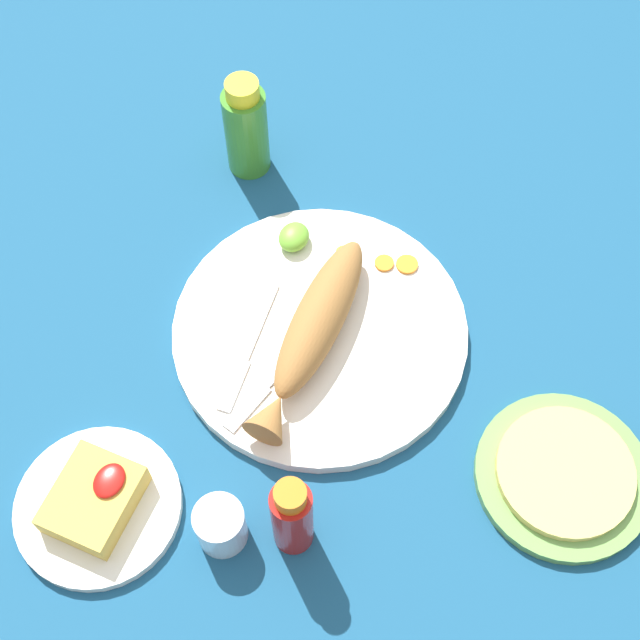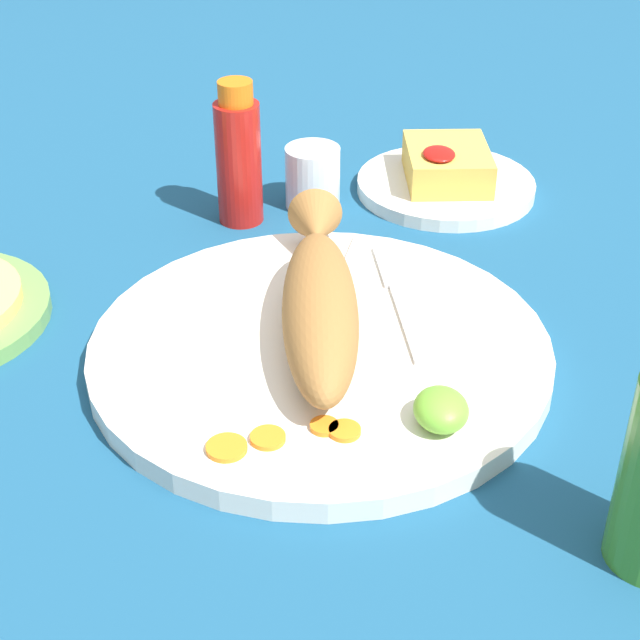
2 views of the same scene
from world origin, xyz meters
The scene contains 14 objects.
ground_plane centered at (0.00, 0.00, 0.00)m, with size 4.00×4.00×0.00m, color navy.
main_plate centered at (0.00, 0.00, 0.01)m, with size 0.37×0.37×0.02m, color white.
fried_fish centered at (-0.02, 0.00, 0.05)m, with size 0.29×0.06×0.06m.
fork_near centered at (-0.09, 0.03, 0.02)m, with size 0.18×0.06×0.00m.
fork_far centered at (-0.07, 0.07, 0.02)m, with size 0.19×0.03×0.00m.
carrot_slice_near centered at (0.12, -0.04, 0.02)m, with size 0.02×0.02×0.00m, color orange.
carrot_slice_mid centered at (0.13, -0.07, 0.02)m, with size 0.03×0.03×0.00m, color orange.
carrot_slice_far centered at (0.11, 0.00, 0.02)m, with size 0.02×0.02×0.00m, color orange.
carrot_slice_extra centered at (0.11, 0.01, 0.02)m, with size 0.02×0.02×0.00m, color orange.
lime_wedge_main centered at (0.11, 0.08, 0.03)m, with size 0.05×0.04×0.03m, color #6BB233.
hot_sauce_bottle_red centered at (-0.25, -0.07, 0.07)m, with size 0.04×0.04×0.14m.
salt_cup centered at (-0.28, 0.00, 0.03)m, with size 0.06×0.06×0.06m.
side_plate_fries centered at (-0.31, 0.14, 0.01)m, with size 0.19×0.19×0.01m, color white.
fries_pile centered at (-0.31, 0.14, 0.03)m, with size 0.10×0.09×0.04m.
Camera 2 is at (0.64, -0.02, 0.46)m, focal length 55.00 mm.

